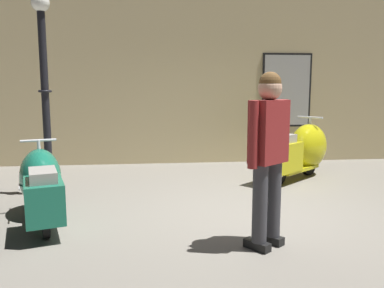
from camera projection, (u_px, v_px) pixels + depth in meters
name	position (u px, v px, depth m)	size (l,w,h in m)	color
ground_plane	(251.00, 216.00, 4.93)	(60.00, 60.00, 0.00)	slate
showroom_back_wall	(209.00, 70.00, 8.27)	(18.00, 0.24, 3.93)	#CCB784
scooter_0	(42.00, 185.00, 4.71)	(0.89, 1.63, 0.96)	black
scooter_1	(300.00, 151.00, 6.94)	(1.69, 1.52, 1.08)	black
lamppost	(45.00, 95.00, 5.69)	(0.28, 0.28, 2.91)	black
visitor_0	(268.00, 148.00, 3.83)	(0.49, 0.44, 1.75)	black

